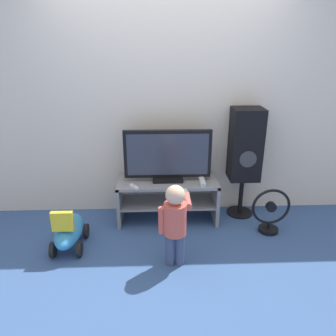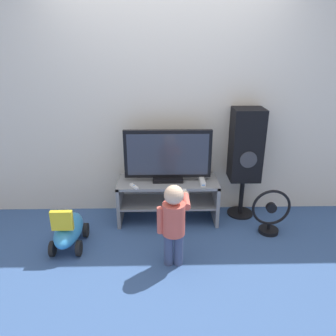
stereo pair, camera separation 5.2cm
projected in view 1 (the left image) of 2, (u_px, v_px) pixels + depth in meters
The scene contains 10 objects.
ground_plane at pixel (168, 229), 3.53m from camera, with size 16.00×16.00×0.00m, color #38568C.
wall_back at pixel (167, 100), 3.52m from camera, with size 10.00×0.06×2.60m.
tv_stand at pixel (168, 194), 3.61m from camera, with size 1.09×0.43×0.47m.
television at pixel (168, 156), 3.47m from camera, with size 0.93×0.20×0.56m.
game_console at pixel (202, 181), 3.49m from camera, with size 0.05×0.20×0.04m.
remote_primary at pixel (134, 187), 3.38m from camera, with size 0.10×0.13×0.03m.
child at pixel (175, 219), 2.82m from camera, with size 0.30×0.45×0.78m.
speaker_tower at pixel (245, 147), 3.55m from camera, with size 0.33×0.30×1.24m.
floor_fan at pixel (270, 213), 3.40m from camera, with size 0.40×0.21×0.49m.
ride_on_toy at pixel (69, 231), 3.16m from camera, with size 0.29×0.58×0.47m.
Camera 1 is at (-0.12, -3.04, 1.90)m, focal length 35.00 mm.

